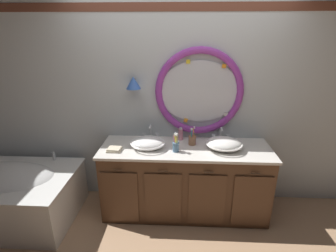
{
  "coord_description": "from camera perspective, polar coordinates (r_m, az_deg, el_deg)",
  "views": [
    {
      "loc": [
        0.02,
        -2.39,
        2.07
      ],
      "look_at": [
        -0.12,
        0.25,
        1.09
      ],
      "focal_mm": 27.3,
      "sensor_mm": 36.0,
      "label": 1
    }
  ],
  "objects": [
    {
      "name": "folded_hand_towel",
      "position": [
        2.87,
        -11.89,
        -5.12
      ],
      "size": [
        0.15,
        0.13,
        0.03
      ],
      "color": "beige",
      "rests_on": "vanity_counter"
    },
    {
      "name": "toothbrush_holder_left",
      "position": [
        2.78,
        1.75,
        -4.48
      ],
      "size": [
        0.08,
        0.08,
        0.22
      ],
      "color": "slate",
      "rests_on": "vanity_counter"
    },
    {
      "name": "sink_basin_left",
      "position": [
        2.88,
        -4.51,
        -3.77
      ],
      "size": [
        0.39,
        0.39,
        0.11
      ],
      "color": "white",
      "rests_on": "vanity_counter"
    },
    {
      "name": "vanity_counter",
      "position": [
        3.11,
        3.76,
        -11.81
      ],
      "size": [
        1.93,
        0.66,
        0.84
      ],
      "color": "brown",
      "rests_on": "ground_plane"
    },
    {
      "name": "bathtub",
      "position": [
        3.57,
        -32.82,
        -12.37
      ],
      "size": [
        1.62,
        0.97,
        0.66
      ],
      "color": "white",
      "rests_on": "ground_plane"
    },
    {
      "name": "ground_plane",
      "position": [
        3.17,
        1.97,
        -20.63
      ],
      "size": [
        14.0,
        14.0,
        0.0
      ],
      "primitive_type": "plane",
      "color": "tan"
    },
    {
      "name": "back_wall_assembly",
      "position": [
        3.07,
        2.75,
        5.93
      ],
      "size": [
        6.4,
        0.26,
        2.6
      ],
      "color": "silver",
      "rests_on": "ground_plane"
    },
    {
      "name": "toothbrush_holder_right",
      "position": [
        2.96,
        5.43,
        -3.07
      ],
      "size": [
        0.09,
        0.09,
        0.22
      ],
      "color": "#996647",
      "rests_on": "vanity_counter"
    },
    {
      "name": "faucet_set_left",
      "position": [
        3.11,
        -3.93,
        -1.66
      ],
      "size": [
        0.21,
        0.13,
        0.18
      ],
      "color": "silver",
      "rests_on": "vanity_counter"
    },
    {
      "name": "soap_dispenser",
      "position": [
        3.08,
        2.84,
        -1.82
      ],
      "size": [
        0.06,
        0.06,
        0.16
      ],
      "color": "pink",
      "rests_on": "vanity_counter"
    },
    {
      "name": "faucet_set_right",
      "position": [
        3.13,
        11.72,
        -2.02
      ],
      "size": [
        0.22,
        0.13,
        0.17
      ],
      "color": "silver",
      "rests_on": "vanity_counter"
    },
    {
      "name": "sink_basin_right",
      "position": [
        2.9,
        12.43,
        -3.89
      ],
      "size": [
        0.41,
        0.41,
        0.13
      ],
      "color": "white",
      "rests_on": "vanity_counter"
    }
  ]
}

